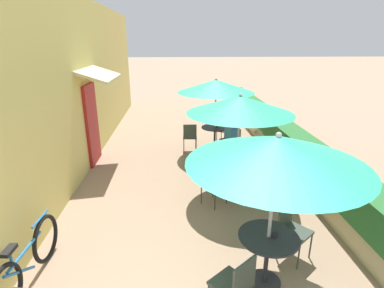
{
  "coord_description": "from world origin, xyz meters",
  "views": [
    {
      "loc": [
        -0.21,
        -1.56,
        3.14
      ],
      "look_at": [
        0.15,
        4.6,
        1.0
      ],
      "focal_mm": 28.0,
      "sensor_mm": 36.0,
      "label": 1
    }
  ],
  "objects_px": {
    "cafe_chair_far_left": "(222,128)",
    "patio_umbrella_near": "(277,150)",
    "patio_umbrella_mid": "(240,105)",
    "cafe_chair_far_back": "(232,141)",
    "coffee_cup_near": "(275,234)",
    "coffee_cup_mid": "(242,157)",
    "cafe_chair_near_left": "(236,283)",
    "cafe_chair_mid_left": "(253,160)",
    "seated_patron_far_back": "(229,135)",
    "bicycle_leaning": "(27,262)",
    "cafe_chair_near_right": "(291,226)",
    "coffee_cup_far": "(217,125)",
    "patio_table_near": "(267,249)",
    "patio_table_far": "(215,134)",
    "patio_table_mid": "(237,169)",
    "seated_patron_mid_left": "(258,154)",
    "patio_umbrella_far": "(216,86)",
    "cafe_chair_mid_right": "(217,182)",
    "cafe_chair_far_right": "(190,135)"
  },
  "relations": [
    {
      "from": "coffee_cup_near",
      "to": "coffee_cup_mid",
      "type": "height_order",
      "value": "same"
    },
    {
      "from": "cafe_chair_far_right",
      "to": "cafe_chair_near_left",
      "type": "bearing_deg",
      "value": -85.54
    },
    {
      "from": "patio_umbrella_mid",
      "to": "patio_umbrella_far",
      "type": "bearing_deg",
      "value": 93.06
    },
    {
      "from": "cafe_chair_mid_right",
      "to": "patio_table_far",
      "type": "height_order",
      "value": "cafe_chair_mid_right"
    },
    {
      "from": "cafe_chair_near_right",
      "to": "coffee_cup_mid",
      "type": "height_order",
      "value": "cafe_chair_near_right"
    },
    {
      "from": "patio_umbrella_near",
      "to": "patio_table_near",
      "type": "bearing_deg",
      "value": -90.0
    },
    {
      "from": "patio_umbrella_far",
      "to": "bicycle_leaning",
      "type": "distance_m",
      "value": 6.14
    },
    {
      "from": "seated_patron_mid_left",
      "to": "cafe_chair_near_right",
      "type": "bearing_deg",
      "value": 44.28
    },
    {
      "from": "cafe_chair_far_back",
      "to": "patio_table_far",
      "type": "bearing_deg",
      "value": 5.94
    },
    {
      "from": "cafe_chair_near_left",
      "to": "seated_patron_far_back",
      "type": "bearing_deg",
      "value": 41.55
    },
    {
      "from": "cafe_chair_mid_left",
      "to": "patio_umbrella_far",
      "type": "xyz_separation_m",
      "value": [
        -0.63,
        2.01,
        1.41
      ]
    },
    {
      "from": "seated_patron_mid_left",
      "to": "coffee_cup_far",
      "type": "relative_size",
      "value": 13.89
    },
    {
      "from": "seated_patron_mid_left",
      "to": "seated_patron_far_back",
      "type": "xyz_separation_m",
      "value": [
        -0.39,
        1.43,
        0.0
      ]
    },
    {
      "from": "cafe_chair_far_left",
      "to": "patio_umbrella_near",
      "type": "bearing_deg",
      "value": 29.06
    },
    {
      "from": "cafe_chair_near_right",
      "to": "coffee_cup_near",
      "type": "height_order",
      "value": "cafe_chair_near_right"
    },
    {
      "from": "patio_table_far",
      "to": "cafe_chair_far_back",
      "type": "height_order",
      "value": "cafe_chair_far_back"
    },
    {
      "from": "cafe_chair_mid_left",
      "to": "patio_table_far",
      "type": "relative_size",
      "value": 1.1
    },
    {
      "from": "cafe_chair_near_right",
      "to": "patio_table_near",
      "type": "bearing_deg",
      "value": 5.94
    },
    {
      "from": "seated_patron_mid_left",
      "to": "patio_table_far",
      "type": "xyz_separation_m",
      "value": [
        -0.71,
        2.1,
        -0.14
      ]
    },
    {
      "from": "bicycle_leaning",
      "to": "patio_umbrella_far",
      "type": "bearing_deg",
      "value": 61.36
    },
    {
      "from": "patio_table_mid",
      "to": "coffee_cup_far",
      "type": "bearing_deg",
      "value": 91.72
    },
    {
      "from": "cafe_chair_far_left",
      "to": "seated_patron_far_back",
      "type": "distance_m",
      "value": 1.34
    },
    {
      "from": "patio_umbrella_near",
      "to": "seated_patron_mid_left",
      "type": "xyz_separation_m",
      "value": [
        0.69,
        3.07,
        -1.24
      ]
    },
    {
      "from": "cafe_chair_mid_right",
      "to": "coffee_cup_far",
      "type": "xyz_separation_m",
      "value": [
        0.42,
        3.12,
        0.27
      ]
    },
    {
      "from": "patio_table_mid",
      "to": "bicycle_leaning",
      "type": "height_order",
      "value": "bicycle_leaning"
    },
    {
      "from": "cafe_chair_mid_left",
      "to": "cafe_chair_far_back",
      "type": "distance_m",
      "value": 1.42
    },
    {
      "from": "patio_umbrella_near",
      "to": "coffee_cup_far",
      "type": "relative_size",
      "value": 24.04
    },
    {
      "from": "bicycle_leaning",
      "to": "cafe_chair_near_right",
      "type": "bearing_deg",
      "value": 9.36
    },
    {
      "from": "patio_table_mid",
      "to": "patio_table_near",
      "type": "bearing_deg",
      "value": -92.66
    },
    {
      "from": "cafe_chair_near_right",
      "to": "patio_table_far",
      "type": "xyz_separation_m",
      "value": [
        -0.54,
        4.65,
        0.03
      ]
    },
    {
      "from": "cafe_chair_far_left",
      "to": "cafe_chair_far_back",
      "type": "bearing_deg",
      "value": 35.94
    },
    {
      "from": "cafe_chair_near_left",
      "to": "cafe_chair_mid_left",
      "type": "distance_m",
      "value": 3.85
    },
    {
      "from": "cafe_chair_mid_left",
      "to": "coffee_cup_mid",
      "type": "distance_m",
      "value": 0.68
    },
    {
      "from": "patio_umbrella_near",
      "to": "cafe_chair_far_right",
      "type": "xyz_separation_m",
      "value": [
        -0.75,
        5.12,
        -1.41
      ]
    },
    {
      "from": "cafe_chair_near_left",
      "to": "seated_patron_far_back",
      "type": "xyz_separation_m",
      "value": [
        0.82,
        5.03,
        0.17
      ]
    },
    {
      "from": "cafe_chair_mid_right",
      "to": "patio_umbrella_far",
      "type": "distance_m",
      "value": 3.43
    },
    {
      "from": "cafe_chair_near_left",
      "to": "patio_table_near",
      "type": "bearing_deg",
      "value": 5.94
    },
    {
      "from": "patio_umbrella_mid",
      "to": "cafe_chair_far_left",
      "type": "bearing_deg",
      "value": 86.64
    },
    {
      "from": "cafe_chair_near_left",
      "to": "cafe_chair_far_left",
      "type": "distance_m",
      "value": 6.41
    },
    {
      "from": "bicycle_leaning",
      "to": "patio_umbrella_mid",
      "type": "bearing_deg",
      "value": 40.31
    },
    {
      "from": "cafe_chair_far_left",
      "to": "bicycle_leaning",
      "type": "xyz_separation_m",
      "value": [
        -3.48,
        -5.69,
        -0.15
      ]
    },
    {
      "from": "cafe_chair_near_left",
      "to": "coffee_cup_mid",
      "type": "height_order",
      "value": "cafe_chair_near_left"
    },
    {
      "from": "cafe_chair_near_right",
      "to": "cafe_chair_mid_left",
      "type": "bearing_deg",
      "value": -131.29
    },
    {
      "from": "patio_umbrella_mid",
      "to": "cafe_chair_far_back",
      "type": "distance_m",
      "value": 2.42
    },
    {
      "from": "cafe_chair_far_back",
      "to": "seated_patron_far_back",
      "type": "distance_m",
      "value": 0.2
    },
    {
      "from": "patio_table_near",
      "to": "patio_umbrella_far",
      "type": "distance_m",
      "value": 5.35
    },
    {
      "from": "patio_table_far",
      "to": "patio_umbrella_near",
      "type": "bearing_deg",
      "value": -89.83
    },
    {
      "from": "coffee_cup_near",
      "to": "coffee_cup_mid",
      "type": "bearing_deg",
      "value": 86.55
    },
    {
      "from": "patio_umbrella_mid",
      "to": "patio_table_far",
      "type": "distance_m",
      "value": 2.92
    },
    {
      "from": "patio_table_near",
      "to": "cafe_chair_far_back",
      "type": "height_order",
      "value": "cafe_chair_far_back"
    }
  ]
}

